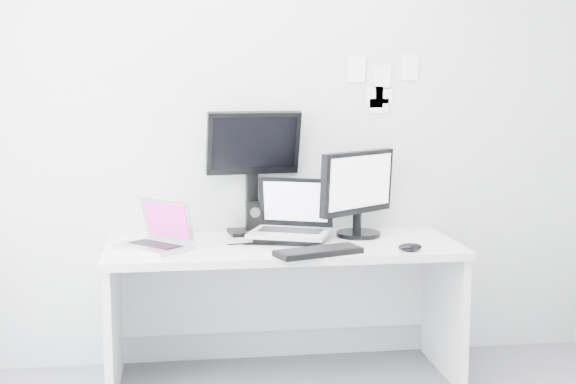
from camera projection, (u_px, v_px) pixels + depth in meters
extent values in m
plane|color=silver|center=(275.00, 119.00, 4.28)|extent=(3.60, 0.00, 3.60)
cube|color=silver|center=(284.00, 312.00, 4.07)|extent=(1.80, 0.70, 0.73)
cube|color=#BABABF|center=(153.00, 224.00, 3.87)|extent=(0.42, 0.42, 0.26)
cube|color=black|center=(254.00, 217.00, 4.28)|extent=(0.12, 0.12, 0.18)
cube|color=#ADAFB5|center=(290.00, 210.00, 4.05)|extent=(0.48, 0.44, 0.33)
cube|color=black|center=(253.00, 171.00, 4.24)|extent=(0.53, 0.25, 0.69)
cube|color=black|center=(359.00, 192.00, 4.17)|extent=(0.56, 0.50, 0.48)
cube|color=black|center=(318.00, 252.00, 3.77)|extent=(0.45, 0.28, 0.03)
ellipsoid|color=black|center=(410.00, 247.00, 3.84)|extent=(0.13, 0.08, 0.04)
cube|color=white|center=(357.00, 69.00, 4.29)|extent=(0.10, 0.00, 0.14)
cube|color=white|center=(383.00, 77.00, 4.32)|extent=(0.09, 0.00, 0.13)
cube|color=white|center=(410.00, 68.00, 4.33)|extent=(0.10, 0.00, 0.14)
cube|color=white|center=(379.00, 106.00, 4.34)|extent=(0.11, 0.00, 0.08)
cube|color=white|center=(384.00, 96.00, 4.34)|extent=(0.09, 0.00, 0.09)
cube|color=white|center=(375.00, 97.00, 4.33)|extent=(0.09, 0.00, 0.12)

